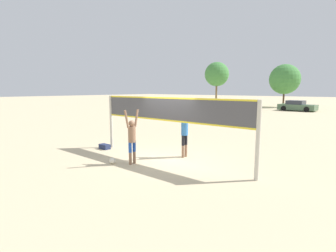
{
  "coord_description": "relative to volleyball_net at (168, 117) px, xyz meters",
  "views": [
    {
      "loc": [
        6.53,
        -7.62,
        2.77
      ],
      "look_at": [
        0.0,
        0.0,
        1.36
      ],
      "focal_mm": 28.0,
      "sensor_mm": 36.0,
      "label": 1
    }
  ],
  "objects": [
    {
      "name": "tree_left_cluster",
      "position": [
        -6.37,
        35.01,
        2.55
      ],
      "size": [
        4.57,
        4.57,
        6.57
      ],
      "color": "#4C3823",
      "rests_on": "ground_plane"
    },
    {
      "name": "ground_plane",
      "position": [
        0.0,
        0.0,
        -1.72
      ],
      "size": [
        200.0,
        200.0,
        0.0
      ],
      "primitive_type": "plane",
      "color": "beige"
    },
    {
      "name": "player_spiker",
      "position": [
        -0.66,
        -1.28,
        -0.66
      ],
      "size": [
        0.28,
        0.69,
        2.04
      ],
      "rotation": [
        0.0,
        0.0,
        1.57
      ],
      "color": "#8C664C",
      "rests_on": "ground_plane"
    },
    {
      "name": "player_blocker",
      "position": [
        0.21,
        0.79,
        -0.53
      ],
      "size": [
        0.28,
        0.72,
        2.24
      ],
      "rotation": [
        0.0,
        0.0,
        -1.57
      ],
      "color": "#8C664C",
      "rests_on": "ground_plane"
    },
    {
      "name": "tree_right_cluster",
      "position": [
        -19.21,
        36.63,
        3.83
      ],
      "size": [
        4.54,
        4.54,
        7.85
      ],
      "color": "brown",
      "rests_on": "ground_plane"
    },
    {
      "name": "volleyball_net",
      "position": [
        0.0,
        0.0,
        0.0
      ],
      "size": [
        7.26,
        0.13,
        2.47
      ],
      "color": "beige",
      "rests_on": "ground_plane"
    },
    {
      "name": "gear_bag",
      "position": [
        -3.51,
        -0.46,
        -1.61
      ],
      "size": [
        0.54,
        0.3,
        0.22
      ],
      "color": "navy",
      "rests_on": "ground_plane"
    },
    {
      "name": "parked_car_mid",
      "position": [
        -2.74,
        28.65,
        -1.12
      ],
      "size": [
        4.53,
        2.22,
        1.33
      ],
      "rotation": [
        0.0,
        0.0,
        -0.06
      ],
      "color": "#4C6B4C",
      "rests_on": "ground_plane"
    },
    {
      "name": "volleyball",
      "position": [
        -1.24,
        -1.75,
        -1.61
      ],
      "size": [
        0.23,
        0.23,
        0.23
      ],
      "color": "silver",
      "rests_on": "ground_plane"
    }
  ]
}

